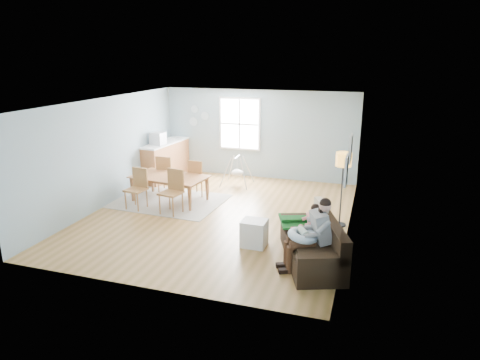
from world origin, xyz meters
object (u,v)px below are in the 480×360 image
(sofa, at_px, (314,246))
(father, at_px, (312,232))
(monitor, at_px, (158,138))
(baby_swing, at_px, (237,173))
(dining_table, at_px, (169,189))
(counter, at_px, (166,160))
(toddler, at_px, (309,222))
(chair_se, at_px, (173,188))
(chair_sw, at_px, (138,185))
(chair_nw, at_px, (166,171))
(storage_cube, at_px, (254,233))
(floor_lamp, at_px, (343,166))
(chair_ne, at_px, (197,175))

(sofa, distance_m, father, 0.53)
(monitor, relative_size, baby_swing, 0.47)
(dining_table, distance_m, counter, 2.26)
(toddler, distance_m, chair_se, 3.76)
(counter, bearing_deg, chair_sw, -77.53)
(sofa, height_order, chair_nw, chair_nw)
(chair_se, bearing_deg, chair_sw, 177.41)
(dining_table, height_order, chair_se, chair_se)
(toddler, relative_size, chair_nw, 0.83)
(father, xyz_separation_m, storage_cube, (-1.24, 0.62, -0.44))
(sofa, bearing_deg, monitor, 144.00)
(toddler, distance_m, chair_sw, 4.71)
(chair_sw, xyz_separation_m, chair_nw, (0.07, 1.35, 0.02))
(counter, bearing_deg, storage_cube, -44.52)
(father, xyz_separation_m, floor_lamp, (0.31, 2.23, 0.68))
(chair_ne, bearing_deg, chair_se, -92.15)
(baby_swing, bearing_deg, counter, 178.49)
(chair_ne, distance_m, baby_swing, 1.45)
(sofa, distance_m, dining_table, 4.67)
(sofa, height_order, chair_sw, chair_sw)
(floor_lamp, height_order, counter, floor_lamp)
(chair_nw, bearing_deg, toddler, -32.02)
(baby_swing, bearing_deg, toddler, -55.50)
(floor_lamp, relative_size, dining_table, 0.87)
(floor_lamp, bearing_deg, chair_nw, 168.21)
(storage_cube, height_order, chair_se, chair_se)
(floor_lamp, bearing_deg, counter, 157.54)
(counter, xyz_separation_m, monitor, (-0.01, -0.39, 0.74))
(sofa, distance_m, baby_swing, 5.02)
(father, bearing_deg, floor_lamp, 81.97)
(sofa, height_order, storage_cube, sofa)
(father, xyz_separation_m, counter, (-5.19, 4.50, -0.13))
(chair_se, distance_m, chair_nw, 1.67)
(chair_nw, bearing_deg, floor_lamp, -11.79)
(dining_table, bearing_deg, father, -25.06)
(floor_lamp, xyz_separation_m, chair_se, (-3.93, -0.38, -0.77))
(chair_nw, xyz_separation_m, counter, (-0.65, 1.26, -0.02))
(toddler, xyz_separation_m, monitor, (-5.08, 3.64, 0.61))
(father, xyz_separation_m, chair_ne, (-3.56, 3.19, -0.13))
(toddler, height_order, monitor, monitor)
(toddler, relative_size, floor_lamp, 0.51)
(chair_nw, bearing_deg, baby_swing, 35.30)
(chair_nw, relative_size, counter, 0.50)
(father, xyz_separation_m, chair_sw, (-4.61, 1.89, -0.13))
(chair_ne, bearing_deg, baby_swing, 59.87)
(chair_se, bearing_deg, dining_table, 124.15)
(dining_table, relative_size, chair_se, 1.80)
(toddler, bearing_deg, floor_lamp, 76.16)
(storage_cube, height_order, chair_nw, chair_nw)
(toddler, height_order, chair_se, chair_se)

